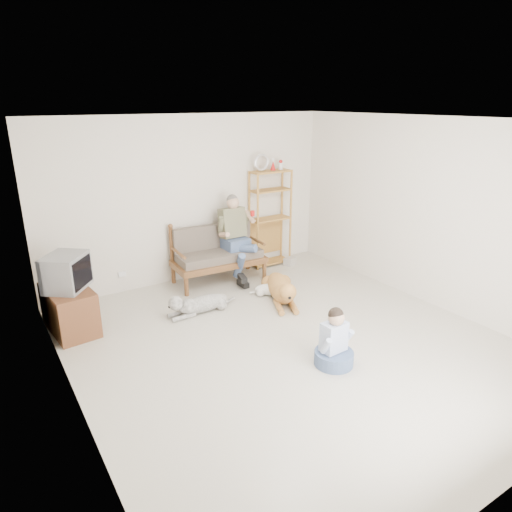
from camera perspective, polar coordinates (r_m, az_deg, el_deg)
floor at (r=5.85m, az=4.15°, el=-10.86°), size 5.50×5.50×0.00m
ceiling at (r=5.08m, az=4.91°, el=16.59°), size 5.50×5.50×0.00m
wall_back at (r=7.61m, az=-8.10°, el=7.02°), size 5.00×0.00×5.00m
wall_left at (r=4.37m, az=-22.83°, el=-3.49°), size 0.00×5.50×5.50m
wall_right at (r=7.06m, az=21.04°, el=4.99°), size 0.00×5.50×5.50m
loveseat at (r=7.62m, az=-4.92°, el=0.41°), size 1.54×0.79×0.95m
man at (r=7.52m, az=-2.27°, el=1.59°), size 0.54×0.78×1.26m
etagere at (r=8.23m, az=1.78°, el=4.84°), size 0.77×0.34×2.03m
book_stack at (r=8.46m, az=4.24°, el=-0.65°), size 0.26×0.23×0.14m
tv_stand at (r=6.48m, az=-22.34°, el=-6.24°), size 0.59×0.95×0.60m
crt_tv at (r=6.28m, az=-22.62°, el=-1.86°), size 0.68×0.70×0.46m
wall_outlet at (r=7.48m, az=-16.39°, el=-2.19°), size 0.12×0.02×0.08m
golden_retriever at (r=6.95m, az=3.20°, el=-4.14°), size 0.73×1.37×0.44m
shaggy_dog at (r=6.60m, az=-7.35°, el=-5.99°), size 1.14×0.29×0.34m
terrier at (r=7.13m, az=2.33°, el=-4.10°), size 0.59×0.48×0.26m
child at (r=5.38m, az=9.75°, el=-10.83°), size 0.45×0.45×0.72m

